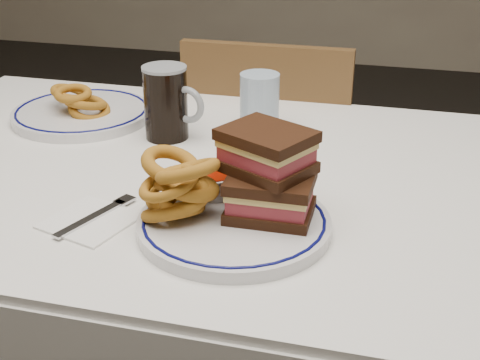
% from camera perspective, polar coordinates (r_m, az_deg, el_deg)
% --- Properties ---
extents(dining_table, '(1.27, 0.87, 0.75)m').
position_cam_1_polar(dining_table, '(1.26, -4.98, -3.30)').
color(dining_table, silver).
rests_on(dining_table, floor).
extents(chair_far, '(0.41, 0.41, 0.87)m').
position_cam_1_polar(chair_far, '(1.79, 2.75, -0.20)').
color(chair_far, '#4F3219').
rests_on(chair_far, floor).
extents(main_plate, '(0.29, 0.29, 0.02)m').
position_cam_1_polar(main_plate, '(1.00, -0.51, -3.74)').
color(main_plate, silver).
rests_on(main_plate, dining_table).
extents(reuben_sandwich, '(0.16, 0.15, 0.13)m').
position_cam_1_polar(reuben_sandwich, '(0.98, 2.44, 0.56)').
color(reuben_sandwich, black).
rests_on(reuben_sandwich, main_plate).
extents(onion_rings_main, '(0.14, 0.13, 0.14)m').
position_cam_1_polar(onion_rings_main, '(0.99, -5.24, -0.59)').
color(onion_rings_main, brown).
rests_on(onion_rings_main, main_plate).
extents(ketchup_ramekin, '(0.06, 0.06, 0.04)m').
position_cam_1_polar(ketchup_ramekin, '(1.05, -2.16, -0.33)').
color(ketchup_ramekin, silver).
rests_on(ketchup_ramekin, main_plate).
extents(beer_mug, '(0.13, 0.09, 0.15)m').
position_cam_1_polar(beer_mug, '(1.32, -6.25, 6.62)').
color(beer_mug, black).
rests_on(beer_mug, dining_table).
extents(water_glass, '(0.08, 0.08, 0.12)m').
position_cam_1_polar(water_glass, '(1.34, 1.67, 6.48)').
color(water_glass, '#A2B9D1').
rests_on(water_glass, dining_table).
extents(far_plate, '(0.30, 0.30, 0.02)m').
position_cam_1_polar(far_plate, '(1.48, -13.33, 5.58)').
color(far_plate, silver).
rests_on(far_plate, dining_table).
extents(onion_rings_far, '(0.15, 0.11, 0.08)m').
position_cam_1_polar(onion_rings_far, '(1.46, -13.49, 6.63)').
color(onion_rings_far, brown).
rests_on(onion_rings_far, far_plate).
extents(napkin_fork, '(0.15, 0.16, 0.01)m').
position_cam_1_polar(napkin_fork, '(1.05, -12.51, -3.31)').
color(napkin_fork, white).
rests_on(napkin_fork, dining_table).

